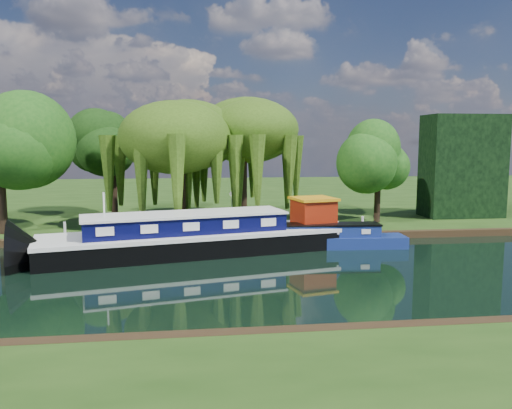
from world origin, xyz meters
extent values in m
plane|color=black|center=(0.00, 0.00, 0.00)|extent=(120.00, 120.00, 0.00)
cube|color=#1C3A10|center=(0.00, 34.00, 0.23)|extent=(120.00, 52.00, 0.45)
cube|color=black|center=(-1.57, 5.26, 0.45)|extent=(18.44, 7.81, 1.20)
cube|color=silver|center=(-1.57, 5.26, 1.15)|extent=(18.56, 7.91, 0.22)
cube|color=#060835|center=(-2.54, 5.04, 1.75)|extent=(11.52, 5.23, 0.95)
cube|color=silver|center=(-2.54, 5.04, 2.28)|extent=(11.76, 5.47, 0.12)
cube|color=maroon|center=(5.27, 6.78, 2.02)|extent=(2.63, 2.63, 1.50)
cube|color=orange|center=(5.27, 6.78, 2.85)|extent=(2.92, 2.92, 0.16)
cylinder|color=silver|center=(-6.84, 4.09, 2.47)|extent=(0.10, 0.10, 2.40)
cube|color=navy|center=(5.23, 5.73, 0.30)|extent=(10.82, 2.42, 0.81)
cube|color=navy|center=(5.23, 5.73, 1.03)|extent=(7.58, 1.78, 0.67)
cube|color=black|center=(5.23, 5.73, 1.41)|extent=(7.68, 1.88, 0.09)
cube|color=silver|center=(2.38, 5.21, 1.07)|extent=(0.54, 0.08, 0.29)
cube|color=silver|center=(4.26, 5.10, 1.07)|extent=(0.54, 0.08, 0.29)
cube|color=silver|center=(6.13, 4.99, 1.07)|extent=(0.54, 0.08, 0.29)
cube|color=silver|center=(8.01, 4.88, 1.07)|extent=(0.54, 0.08, 0.29)
imported|color=maroon|center=(-7.52, 6.33, 0.00)|extent=(3.94, 3.23, 0.71)
cylinder|color=black|center=(-3.00, 12.20, 2.94)|extent=(0.64, 0.64, 4.97)
ellipsoid|color=#2D4A10|center=(-3.00, 12.20, 6.52)|extent=(6.94, 6.94, 4.48)
cylinder|color=black|center=(1.52, 13.72, 2.96)|extent=(0.71, 0.71, 5.01)
ellipsoid|color=#2D4A10|center=(1.52, 13.72, 6.58)|extent=(6.85, 6.85, 4.43)
cylinder|color=black|center=(-14.36, 10.47, 3.81)|extent=(0.68, 0.68, 6.71)
cylinder|color=black|center=(-8.62, 18.89, 3.43)|extent=(0.49, 0.49, 5.97)
ellipsoid|color=black|center=(-8.62, 18.89, 5.88)|extent=(4.77, 4.77, 4.77)
cylinder|color=black|center=(11.34, 12.01, 2.92)|extent=(0.40, 0.40, 4.93)
ellipsoid|color=#184A12|center=(11.34, 12.01, 4.93)|extent=(3.94, 3.94, 3.94)
cube|color=black|center=(19.00, 14.00, 4.45)|extent=(6.00, 3.00, 8.00)
cylinder|color=silver|center=(0.50, 10.50, 1.55)|extent=(0.10, 0.10, 2.20)
sphere|color=white|center=(0.50, 10.50, 2.83)|extent=(0.36, 0.36, 0.36)
cylinder|color=silver|center=(-10.00, 8.40, 0.95)|extent=(0.16, 0.16, 1.00)
cylinder|color=silver|center=(-4.00, 8.40, 0.95)|extent=(0.16, 0.16, 1.00)
cylinder|color=silver|center=(3.00, 8.40, 0.95)|extent=(0.16, 0.16, 1.00)
cylinder|color=silver|center=(9.00, 8.40, 0.95)|extent=(0.16, 0.16, 1.00)
camera|label=1|loc=(-2.01, -23.11, 6.30)|focal=35.00mm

